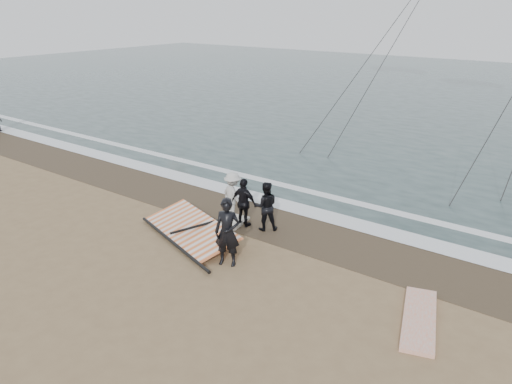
# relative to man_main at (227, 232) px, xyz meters

# --- Properties ---
(ground) EXTENTS (120.00, 120.00, 0.00)m
(ground) POSITION_rel_man_main_xyz_m (1.16, -1.40, -0.97)
(ground) COLOR #8C704C
(ground) RESTS_ON ground
(sea) EXTENTS (120.00, 54.00, 0.02)m
(sea) POSITION_rel_man_main_xyz_m (1.16, 31.60, -0.96)
(sea) COLOR #233838
(sea) RESTS_ON ground
(wet_sand) EXTENTS (120.00, 2.80, 0.01)m
(wet_sand) POSITION_rel_man_main_xyz_m (1.16, 3.10, -0.97)
(wet_sand) COLOR #4C3D2B
(wet_sand) RESTS_ON ground
(foam_near) EXTENTS (120.00, 0.90, 0.01)m
(foam_near) POSITION_rel_man_main_xyz_m (1.16, 4.50, -0.94)
(foam_near) COLOR white
(foam_near) RESTS_ON sea
(foam_far) EXTENTS (120.00, 0.45, 0.01)m
(foam_far) POSITION_rel_man_main_xyz_m (1.16, 6.20, -0.94)
(foam_far) COLOR white
(foam_far) RESTS_ON sea
(man_main) EXTENTS (0.83, 0.70, 1.94)m
(man_main) POSITION_rel_man_main_xyz_m (0.00, 0.00, 0.00)
(man_main) COLOR black
(man_main) RESTS_ON ground
(board_white) EXTENTS (1.42, 2.63, 0.10)m
(board_white) POSITION_rel_man_main_xyz_m (5.18, 0.54, -0.92)
(board_white) COLOR silver
(board_white) RESTS_ON ground
(board_cream) EXTENTS (0.99, 2.50, 0.10)m
(board_cream) POSITION_rel_man_main_xyz_m (-1.48, 1.54, -0.92)
(board_cream) COLOR beige
(board_cream) RESTS_ON ground
(trio_cluster) EXTENTS (2.48, 1.04, 1.62)m
(trio_cluster) POSITION_rel_man_main_xyz_m (-1.25, 2.46, -0.17)
(trio_cluster) COLOR black
(trio_cluster) RESTS_ON ground
(sail_rig) EXTENTS (4.10, 2.79, 0.50)m
(sail_rig) POSITION_rel_man_main_xyz_m (-2.08, 0.80, -0.78)
(sail_rig) COLOR black
(sail_rig) RESTS_ON ground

